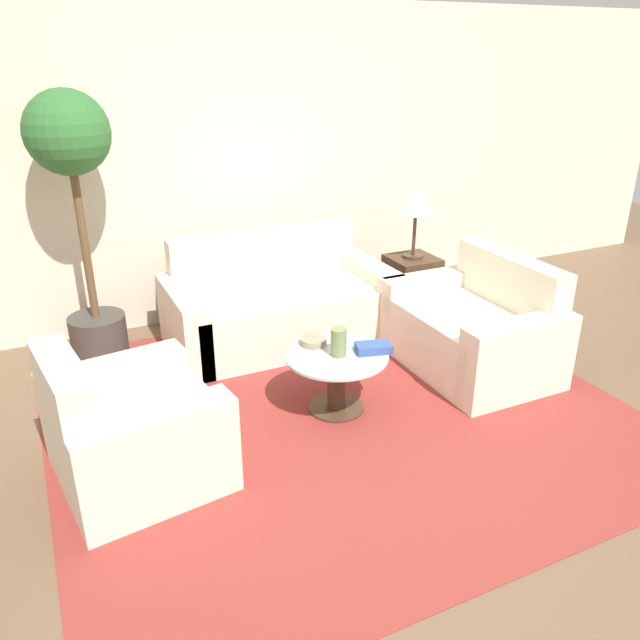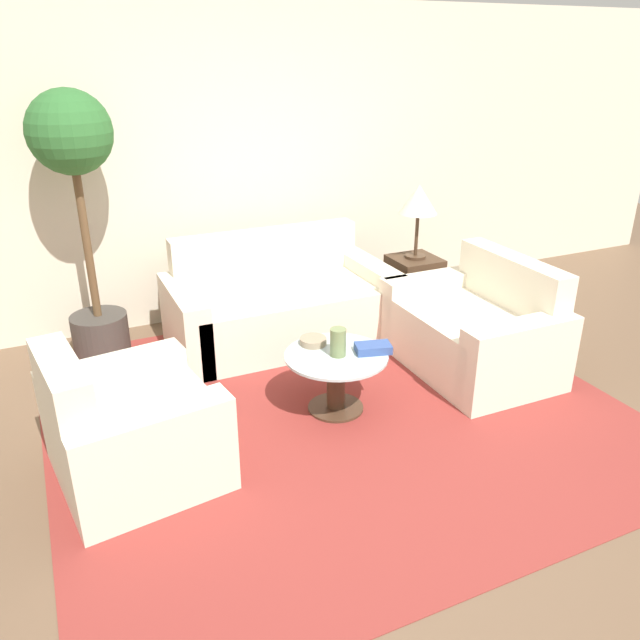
{
  "view_description": "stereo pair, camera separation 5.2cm",
  "coord_description": "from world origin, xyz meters",
  "px_view_note": "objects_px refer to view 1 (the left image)",
  "views": [
    {
      "loc": [
        -1.64,
        -2.47,
        2.2
      ],
      "look_at": [
        0.01,
        0.97,
        0.55
      ],
      "focal_mm": 35.0,
      "sensor_mm": 36.0,
      "label": 1
    },
    {
      "loc": [
        -1.59,
        -2.49,
        2.2
      ],
      "look_at": [
        0.01,
        0.97,
        0.55
      ],
      "focal_mm": 35.0,
      "sensor_mm": 36.0,
      "label": 2
    }
  ],
  "objects_px": {
    "armchair": "(126,435)",
    "loveseat": "(476,330)",
    "vase": "(339,342)",
    "sofa_main": "(277,305)",
    "table_lamp": "(416,201)",
    "coffee_table": "(337,374)",
    "bowl": "(313,341)",
    "book_stack": "(373,348)",
    "potted_plant": "(76,186)"
  },
  "relations": [
    {
      "from": "armchair",
      "to": "loveseat",
      "type": "relative_size",
      "value": 0.79
    },
    {
      "from": "loveseat",
      "to": "vase",
      "type": "xyz_separation_m",
      "value": [
        -1.24,
        -0.15,
        0.22
      ]
    },
    {
      "from": "sofa_main",
      "to": "table_lamp",
      "type": "bearing_deg",
      "value": -3.99
    },
    {
      "from": "coffee_table",
      "to": "bowl",
      "type": "xyz_separation_m",
      "value": [
        -0.07,
        0.2,
        0.17
      ]
    },
    {
      "from": "sofa_main",
      "to": "book_stack",
      "type": "xyz_separation_m",
      "value": [
        0.15,
        -1.31,
        0.15
      ]
    },
    {
      "from": "potted_plant",
      "to": "bowl",
      "type": "relative_size",
      "value": 11.1
    },
    {
      "from": "coffee_table",
      "to": "potted_plant",
      "type": "xyz_separation_m",
      "value": [
        -1.3,
        1.51,
        1.06
      ]
    },
    {
      "from": "sofa_main",
      "to": "armchair",
      "type": "bearing_deg",
      "value": -136.02
    },
    {
      "from": "armchair",
      "to": "potted_plant",
      "type": "distance_m",
      "value": 1.97
    },
    {
      "from": "coffee_table",
      "to": "potted_plant",
      "type": "relative_size",
      "value": 0.34
    },
    {
      "from": "sofa_main",
      "to": "book_stack",
      "type": "height_order",
      "value": "sofa_main"
    },
    {
      "from": "vase",
      "to": "potted_plant",
      "type": "bearing_deg",
      "value": 130.56
    },
    {
      "from": "vase",
      "to": "bowl",
      "type": "distance_m",
      "value": 0.24
    },
    {
      "from": "vase",
      "to": "book_stack",
      "type": "bearing_deg",
      "value": -13.06
    },
    {
      "from": "potted_plant",
      "to": "sofa_main",
      "type": "bearing_deg",
      "value": -11.18
    },
    {
      "from": "sofa_main",
      "to": "coffee_table",
      "type": "xyz_separation_m",
      "value": [
        -0.08,
        -1.24,
        -0.02
      ]
    },
    {
      "from": "table_lamp",
      "to": "book_stack",
      "type": "height_order",
      "value": "table_lamp"
    },
    {
      "from": "potted_plant",
      "to": "vase",
      "type": "relative_size",
      "value": 10.74
    },
    {
      "from": "potted_plant",
      "to": "coffee_table",
      "type": "bearing_deg",
      "value": -49.27
    },
    {
      "from": "armchair",
      "to": "bowl",
      "type": "bearing_deg",
      "value": -82.4
    },
    {
      "from": "coffee_table",
      "to": "table_lamp",
      "type": "height_order",
      "value": "table_lamp"
    },
    {
      "from": "coffee_table",
      "to": "table_lamp",
      "type": "relative_size",
      "value": 1.06
    },
    {
      "from": "sofa_main",
      "to": "bowl",
      "type": "bearing_deg",
      "value": -98.49
    },
    {
      "from": "bowl",
      "to": "potted_plant",
      "type": "bearing_deg",
      "value": 133.19
    },
    {
      "from": "armchair",
      "to": "coffee_table",
      "type": "distance_m",
      "value": 1.37
    },
    {
      "from": "potted_plant",
      "to": "armchair",
      "type": "bearing_deg",
      "value": -92.09
    },
    {
      "from": "sofa_main",
      "to": "potted_plant",
      "type": "xyz_separation_m",
      "value": [
        -1.39,
        0.27,
        1.04
      ]
    },
    {
      "from": "armchair",
      "to": "potted_plant",
      "type": "xyz_separation_m",
      "value": [
        0.06,
        1.67,
        1.04
      ]
    },
    {
      "from": "armchair",
      "to": "potted_plant",
      "type": "bearing_deg",
      "value": -9.99
    },
    {
      "from": "table_lamp",
      "to": "vase",
      "type": "distance_m",
      "value": 1.84
    },
    {
      "from": "loveseat",
      "to": "bowl",
      "type": "distance_m",
      "value": 1.32
    },
    {
      "from": "loveseat",
      "to": "coffee_table",
      "type": "distance_m",
      "value": 1.25
    },
    {
      "from": "sofa_main",
      "to": "potted_plant",
      "type": "bearing_deg",
      "value": 168.82
    },
    {
      "from": "potted_plant",
      "to": "loveseat",
      "type": "bearing_deg",
      "value": -28.51
    },
    {
      "from": "armchair",
      "to": "book_stack",
      "type": "height_order",
      "value": "armchair"
    },
    {
      "from": "table_lamp",
      "to": "armchair",
      "type": "bearing_deg",
      "value": -154.07
    },
    {
      "from": "potted_plant",
      "to": "book_stack",
      "type": "height_order",
      "value": "potted_plant"
    },
    {
      "from": "coffee_table",
      "to": "book_stack",
      "type": "bearing_deg",
      "value": -16.11
    },
    {
      "from": "armchair",
      "to": "potted_plant",
      "type": "relative_size",
      "value": 0.5
    },
    {
      "from": "table_lamp",
      "to": "bowl",
      "type": "height_order",
      "value": "table_lamp"
    },
    {
      "from": "bowl",
      "to": "book_stack",
      "type": "distance_m",
      "value": 0.41
    },
    {
      "from": "coffee_table",
      "to": "sofa_main",
      "type": "bearing_deg",
      "value": 86.16
    },
    {
      "from": "armchair",
      "to": "vase",
      "type": "height_order",
      "value": "armchair"
    },
    {
      "from": "sofa_main",
      "to": "potted_plant",
      "type": "distance_m",
      "value": 1.76
    },
    {
      "from": "coffee_table",
      "to": "book_stack",
      "type": "xyz_separation_m",
      "value": [
        0.23,
        -0.07,
        0.17
      ]
    },
    {
      "from": "sofa_main",
      "to": "vase",
      "type": "xyz_separation_m",
      "value": [
        -0.08,
        -1.25,
        0.22
      ]
    },
    {
      "from": "potted_plant",
      "to": "vase",
      "type": "xyz_separation_m",
      "value": [
        1.31,
        -1.53,
        -0.83
      ]
    },
    {
      "from": "armchair",
      "to": "vase",
      "type": "relative_size",
      "value": 5.34
    },
    {
      "from": "armchair",
      "to": "table_lamp",
      "type": "distance_m",
      "value": 3.09
    },
    {
      "from": "table_lamp",
      "to": "book_stack",
      "type": "bearing_deg",
      "value": -131.95
    }
  ]
}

